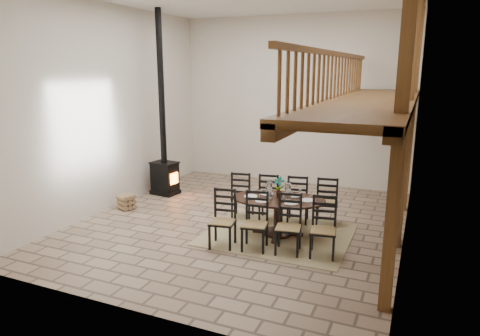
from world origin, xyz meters
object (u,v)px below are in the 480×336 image
at_px(log_stack, 126,202).
at_px(log_basket, 164,184).
at_px(wood_stove, 164,155).
at_px(dining_table, 278,217).

bearing_deg(log_stack, log_basket, 90.62).
relative_size(wood_stove, log_stack, 10.63).
distance_m(wood_stove, log_stack, 1.80).
distance_m(wood_stove, log_basket, 0.94).
xyz_separation_m(dining_table, log_basket, (-4.08, 1.86, -0.20)).
bearing_deg(wood_stove, log_basket, 140.25).
bearing_deg(dining_table, log_basket, 145.93).
height_order(wood_stove, log_basket, wood_stove).
height_order(dining_table, log_basket, dining_table).
bearing_deg(log_basket, wood_stove, -47.70).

